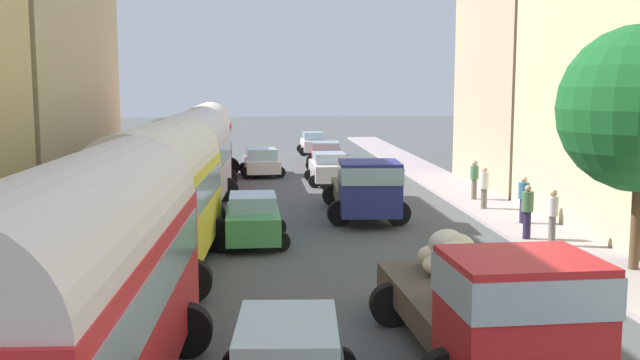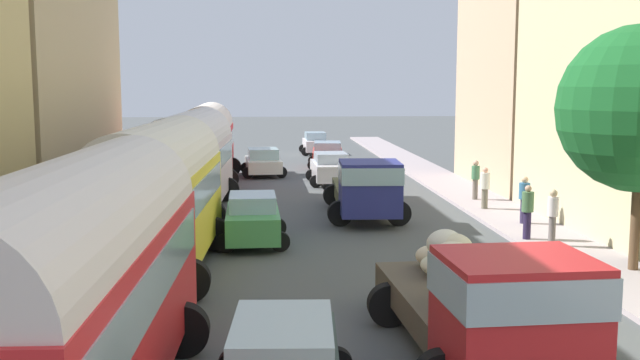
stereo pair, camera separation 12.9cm
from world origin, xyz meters
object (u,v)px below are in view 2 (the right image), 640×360
object	(u,v)px
parked_bus_0	(75,281)
pedestrian_3	(485,187)
parked_bus_3	(208,139)
car_4	(253,219)
pedestrian_1	(524,198)
car_5	(263,162)
parked_bus_1	(159,191)
car_1	(327,155)
parked_bus_2	(191,157)
pedestrian_4	(475,178)
streetlamp_near	(3,137)
car_2	(315,143)
pedestrian_2	(553,215)
cargo_truck_0	(487,302)
cargo_truck_1	(366,187)
car_0	(331,168)
pedestrian_0	(528,210)

from	to	relation	value
parked_bus_0	pedestrian_3	bearing A→B (deg)	56.93
pedestrian_3	parked_bus_3	bearing A→B (deg)	140.15
car_4	pedestrian_1	bearing A→B (deg)	11.97
car_5	pedestrian_3	bearing A→B (deg)	-54.71
parked_bus_1	car_1	xyz separation A→B (m)	(6.58, 24.02, -1.44)
parked_bus_2	pedestrian_3	xyz separation A→B (m)	(11.39, -0.51, -1.19)
pedestrian_4	streetlamp_near	size ratio (longest dim) A/B	0.26
parked_bus_0	car_2	distance (m)	41.86
pedestrian_1	pedestrian_2	xyz separation A→B (m)	(-0.40, -3.57, 0.06)
parked_bus_2	cargo_truck_0	size ratio (longest dim) A/B	1.51
parked_bus_3	cargo_truck_1	size ratio (longest dim) A/B	1.16
cargo_truck_0	car_5	xyz separation A→B (m)	(-3.81, 28.10, -0.54)
car_0	pedestrian_1	xyz separation A→B (m)	(5.73, -11.61, 0.23)
parked_bus_0	parked_bus_3	bearing A→B (deg)	90.00
pedestrian_1	pedestrian_3	bearing A→B (deg)	98.58
car_0	car_4	xyz separation A→B (m)	(-3.72, -13.61, 0.01)
cargo_truck_0	car_0	size ratio (longest dim) A/B	1.69
pedestrian_1	cargo_truck_0	bearing A→B (deg)	-112.29
cargo_truck_1	pedestrian_1	size ratio (longest dim) A/B	3.95
car_1	car_4	bearing A→B (deg)	-101.45
parked_bus_2	pedestrian_0	size ratio (longest dim) A/B	5.41
pedestrian_1	pedestrian_2	distance (m)	3.59
car_4	pedestrian_0	world-z (taller)	pedestrian_0
car_0	streetlamp_near	bearing A→B (deg)	-108.05
parked_bus_0	cargo_truck_1	bearing A→B (deg)	68.15
pedestrian_3	streetlamp_near	size ratio (longest dim) A/B	0.25
car_0	car_2	bearing A→B (deg)	88.79
parked_bus_0	parked_bus_2	distance (m)	18.00
pedestrian_4	pedestrian_2	bearing A→B (deg)	-91.39
cargo_truck_0	pedestrian_0	xyz separation A→B (m)	(4.45, 10.26, -0.22)
car_2	car_5	world-z (taller)	car_2
car_2	pedestrian_0	bearing A→B (deg)	-81.16
car_0	car_4	size ratio (longest dim) A/B	1.09
car_2	parked_bus_0	bearing A→B (deg)	-98.87
car_0	streetlamp_near	distance (m)	25.30
car_5	pedestrian_0	xyz separation A→B (m)	(8.26, -17.84, 0.31)
parked_bus_2	pedestrian_1	size ratio (longest dim) A/B	5.56
parked_bus_3	streetlamp_near	xyz separation A→B (m)	(-1.64, -24.82, 1.97)
parked_bus_1	car_1	size ratio (longest dim) A/B	2.06
parked_bus_2	car_1	distance (m)	16.46
pedestrian_4	streetlamp_near	distance (m)	22.31
cargo_truck_0	pedestrian_0	distance (m)	11.19
car_2	pedestrian_2	size ratio (longest dim) A/B	1.95
parked_bus_1	car_0	distance (m)	18.14
pedestrian_3	car_0	bearing A→B (deg)	121.69
pedestrian_3	cargo_truck_1	bearing A→B (deg)	-166.15
parked_bus_0	car_1	size ratio (longest dim) A/B	2.20
pedestrian_4	car_4	bearing A→B (deg)	-141.39
pedestrian_1	streetlamp_near	bearing A→B (deg)	-137.81
parked_bus_3	cargo_truck_1	distance (m)	12.58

